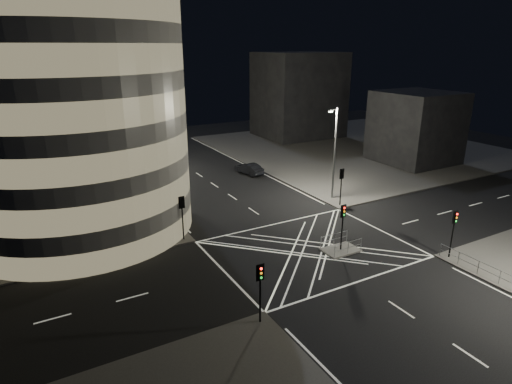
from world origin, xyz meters
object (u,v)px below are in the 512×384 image
central_island (340,250)px  traffic_signal_island (343,219)px  sedan (249,169)px  street_lamp_right_far (334,151)px  street_lamp_left_far (114,134)px  street_lamp_left_near (155,167)px  traffic_signal_fr (341,180)px  traffic_signal_nl (260,282)px  traffic_signal_fl (182,210)px  traffic_signal_nr (454,225)px

central_island → traffic_signal_island: bearing=0.0°
sedan → street_lamp_right_far: bearing=94.2°
traffic_signal_island → street_lamp_left_far: bearing=110.0°
street_lamp_left_near → street_lamp_right_far: 19.11m
street_lamp_right_far → street_lamp_left_near: bearing=171.0°
traffic_signal_island → traffic_signal_fr: bearing=50.7°
traffic_signal_fr → street_lamp_left_far: 29.63m
traffic_signal_nl → traffic_signal_fr: same height
central_island → street_lamp_right_far: size_ratio=0.30×
sedan → traffic_signal_nl: bearing=52.4°
traffic_signal_fl → sedan: traffic_signal_fl is taller
traffic_signal_nr → street_lamp_right_far: (0.64, 15.80, 2.63)m
street_lamp_left_near → street_lamp_right_far: same height
traffic_signal_fr → street_lamp_left_near: bearing=164.1°
traffic_signal_fl → street_lamp_left_far: (-0.64, 23.20, 2.63)m
traffic_signal_fr → sedan: 15.73m
street_lamp_right_far → traffic_signal_nr: bearing=-92.3°
central_island → traffic_signal_fr: traffic_signal_fr is taller
traffic_signal_fr → traffic_signal_nr: (0.00, -13.60, 0.00)m
traffic_signal_nr → street_lamp_left_far: size_ratio=0.40×
street_lamp_left_near → traffic_signal_nl: bearing=-88.1°
traffic_signal_nr → street_lamp_right_far: size_ratio=0.40×
traffic_signal_fl → traffic_signal_fr: size_ratio=1.00×
traffic_signal_island → sedan: size_ratio=0.89×
traffic_signal_nr → traffic_signal_fl: bearing=142.3°
street_lamp_left_far → sedan: street_lamp_left_far is taller
street_lamp_left_near → street_lamp_right_far: size_ratio=1.00×
street_lamp_left_near → sedan: (15.44, 10.13, -4.80)m
street_lamp_left_near → traffic_signal_fr: bearing=-15.9°
central_island → traffic_signal_nl: 12.36m
street_lamp_left_near → sedan: 19.08m
traffic_signal_nr → street_lamp_left_near: street_lamp_left_near is taller
traffic_signal_fl → street_lamp_left_near: (-0.64, 5.20, 2.63)m
central_island → street_lamp_left_far: bearing=110.0°
traffic_signal_fr → street_lamp_right_far: bearing=73.9°
traffic_signal_nl → traffic_signal_nr: (17.60, 0.00, 0.00)m
traffic_signal_nr → central_island: bearing=142.1°
traffic_signal_island → street_lamp_right_far: size_ratio=0.40×
central_island → sedan: 23.97m
sedan → traffic_signal_island: bearing=69.9°
traffic_signal_fl → traffic_signal_island: (10.80, -8.30, 0.00)m
traffic_signal_fl → street_lamp_right_far: size_ratio=0.40×
street_lamp_left_near → street_lamp_left_far: (0.00, 18.00, 0.00)m
traffic_signal_fl → street_lamp_right_far: (18.24, 2.20, 2.63)m
traffic_signal_fr → street_lamp_left_near: (-18.24, 5.20, 2.63)m
traffic_signal_fl → traffic_signal_island: 13.62m
traffic_signal_nl → sedan: 32.57m
traffic_signal_nl → street_lamp_left_near: 18.99m
street_lamp_left_far → sedan: 17.99m
traffic_signal_nl → street_lamp_right_far: size_ratio=0.40×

